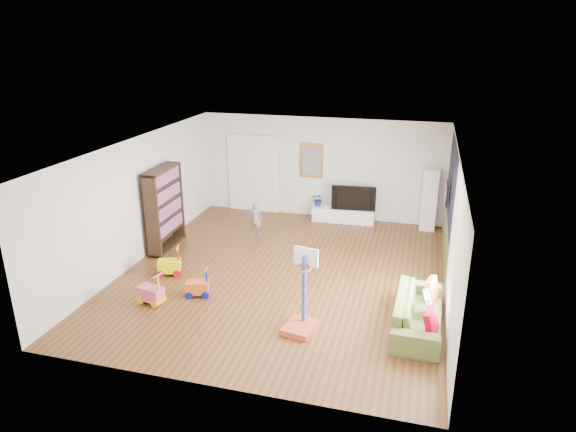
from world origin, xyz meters
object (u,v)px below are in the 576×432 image
(sofa, at_px, (418,312))
(basketball_hoop, at_px, (300,292))
(bookshelf, at_px, (164,209))
(media_console, at_px, (343,215))

(sofa, height_order, basketball_hoop, basketball_hoop)
(basketball_hoop, bearing_deg, sofa, 28.11)
(bookshelf, bearing_deg, sofa, -21.14)
(media_console, distance_m, sofa, 5.26)
(bookshelf, height_order, basketball_hoop, bookshelf)
(media_console, relative_size, bookshelf, 0.85)
(media_console, xyz_separation_m, basketball_hoop, (0.17, -5.46, 0.53))
(sofa, distance_m, basketball_hoop, 2.07)
(bookshelf, xyz_separation_m, sofa, (5.79, -2.02, -0.67))
(sofa, bearing_deg, basketball_hoop, 109.80)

